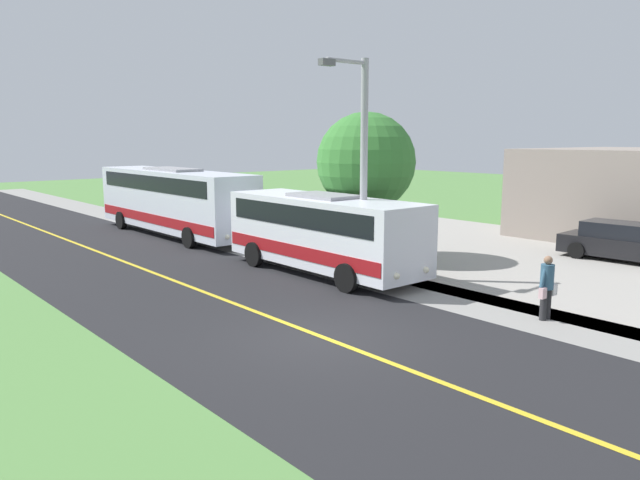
# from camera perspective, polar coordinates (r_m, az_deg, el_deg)

# --- Properties ---
(ground_plane) EXTENTS (120.00, 120.00, 0.00)m
(ground_plane) POSITION_cam_1_polar(r_m,az_deg,el_deg) (14.45, 0.13, -9.10)
(ground_plane) COLOR #548442
(road_surface) EXTENTS (8.00, 100.00, 0.01)m
(road_surface) POSITION_cam_1_polar(r_m,az_deg,el_deg) (14.45, 0.13, -9.08)
(road_surface) COLOR black
(road_surface) RESTS_ON ground
(sidewalk) EXTENTS (2.40, 100.00, 0.01)m
(sidewalk) POSITION_cam_1_polar(r_m,az_deg,el_deg) (18.12, 12.81, -5.46)
(sidewalk) COLOR gray
(sidewalk) RESTS_ON ground
(road_centre_line) EXTENTS (0.16, 100.00, 0.00)m
(road_centre_line) POSITION_cam_1_polar(r_m,az_deg,el_deg) (14.45, 0.13, -9.06)
(road_centre_line) COLOR gold
(road_centre_line) RESTS_ON ground
(shuttle_bus_front) EXTENTS (2.62, 8.11, 2.75)m
(shuttle_bus_front) POSITION_cam_1_polar(r_m,az_deg,el_deg) (20.77, 0.30, 0.97)
(shuttle_bus_front) COLOR white
(shuttle_bus_front) RESTS_ON ground
(transit_bus_rear) EXTENTS (2.57, 11.75, 3.22)m
(transit_bus_rear) POSITION_cam_1_polar(r_m,az_deg,el_deg) (29.87, -13.61, 3.81)
(transit_bus_rear) COLOR silver
(transit_bus_rear) RESTS_ON ground
(pedestrian_with_bags) EXTENTS (0.72, 0.34, 1.67)m
(pedestrian_with_bags) POSITION_cam_1_polar(r_m,az_deg,el_deg) (16.60, 20.54, -4.04)
(pedestrian_with_bags) COLOR #262628
(pedestrian_with_bags) RESTS_ON ground
(street_light_pole) EXTENTS (1.97, 0.24, 7.11)m
(street_light_pole) POSITION_cam_1_polar(r_m,az_deg,el_deg) (19.75, 3.87, 7.60)
(street_light_pole) COLOR #9E9EA3
(street_light_pole) RESTS_ON ground
(parked_car_near) EXTENTS (2.23, 4.50, 1.45)m
(parked_car_near) POSITION_cam_1_polar(r_m,az_deg,el_deg) (25.88, 26.47, -0.20)
(parked_car_near) COLOR black
(parked_car_near) RESTS_ON ground
(tree_curbside) EXTENTS (3.76, 3.76, 5.61)m
(tree_curbside) POSITION_cam_1_polar(r_m,az_deg,el_deg) (23.20, 4.34, 7.28)
(tree_curbside) COLOR #4C3826
(tree_curbside) RESTS_ON ground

